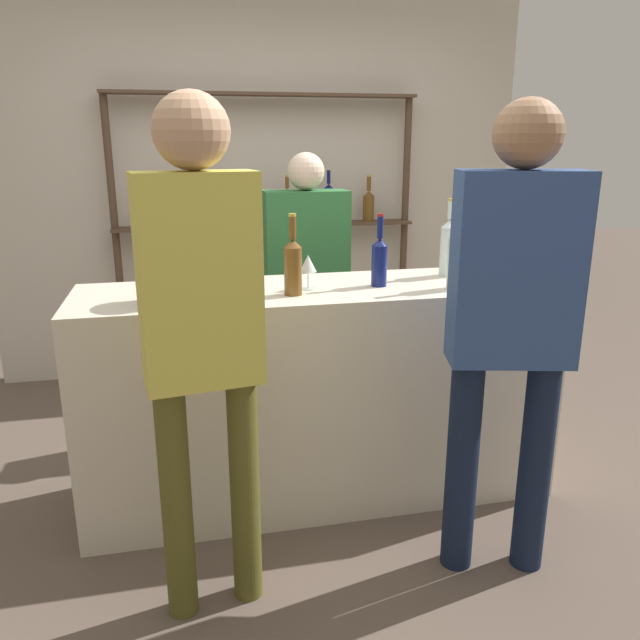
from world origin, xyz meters
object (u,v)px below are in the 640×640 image
(counter_bottle_0, at_px, (379,260))
(ice_bucket, at_px, (169,279))
(counter_bottle_2, at_px, (449,246))
(counter_bottle_3, at_px, (457,257))
(server_behind_counter, at_px, (306,271))
(customer_right, at_px, (512,310))
(customer_left, at_px, (202,319))
(counter_bottle_1, at_px, (293,265))
(wine_glass, at_px, (308,264))

(counter_bottle_0, height_order, ice_bucket, counter_bottle_0)
(counter_bottle_2, height_order, ice_bucket, counter_bottle_2)
(counter_bottle_3, xyz_separation_m, server_behind_counter, (-0.47, 1.00, -0.24))
(counter_bottle_2, relative_size, server_behind_counter, 0.23)
(customer_right, bearing_deg, counter_bottle_2, 6.36)
(counter_bottle_0, height_order, customer_left, customer_left)
(counter_bottle_1, height_order, counter_bottle_3, counter_bottle_3)
(counter_bottle_0, height_order, server_behind_counter, server_behind_counter)
(ice_bucket, bearing_deg, counter_bottle_0, 6.27)
(server_behind_counter, bearing_deg, customer_right, 16.81)
(counter_bottle_2, bearing_deg, counter_bottle_3, -106.99)
(counter_bottle_1, xyz_separation_m, customer_right, (0.70, -0.58, -0.09))
(wine_glass, bearing_deg, counter_bottle_0, -1.76)
(counter_bottle_0, bearing_deg, server_behind_counter, 100.28)
(counter_bottle_1, height_order, counter_bottle_2, counter_bottle_2)
(counter_bottle_1, xyz_separation_m, ice_bucket, (-0.51, -0.02, -0.03))
(ice_bucket, relative_size, customer_right, 0.11)
(wine_glass, relative_size, ice_bucket, 0.74)
(counter_bottle_2, bearing_deg, wine_glass, -169.79)
(ice_bucket, bearing_deg, customer_left, -78.70)
(counter_bottle_1, xyz_separation_m, counter_bottle_3, (0.72, -0.05, 0.01))
(counter_bottle_0, height_order, wine_glass, counter_bottle_0)
(counter_bottle_0, height_order, counter_bottle_2, counter_bottle_2)
(ice_bucket, distance_m, customer_right, 1.34)
(counter_bottle_1, distance_m, wine_glass, 0.12)
(counter_bottle_3, xyz_separation_m, wine_glass, (-0.64, 0.14, -0.03))
(wine_glass, xyz_separation_m, customer_right, (0.62, -0.67, -0.07))
(customer_right, bearing_deg, counter_bottle_0, 37.48)
(counter_bottle_2, relative_size, customer_right, 0.21)
(counter_bottle_3, bearing_deg, ice_bucket, 178.86)
(counter_bottle_0, bearing_deg, customer_right, -66.24)
(ice_bucket, bearing_deg, counter_bottle_2, 10.37)
(counter_bottle_0, xyz_separation_m, ice_bucket, (-0.92, -0.10, -0.02))
(counter_bottle_0, xyz_separation_m, customer_right, (0.29, -0.66, -0.08))
(wine_glass, bearing_deg, counter_bottle_2, 10.21)
(counter_bottle_1, relative_size, counter_bottle_2, 0.93)
(counter_bottle_0, xyz_separation_m, server_behind_counter, (-0.16, 0.87, -0.22))
(counter_bottle_1, bearing_deg, customer_left, -125.61)
(wine_glass, relative_size, server_behind_counter, 0.10)
(counter_bottle_2, xyz_separation_m, customer_right, (-0.10, -0.80, -0.10))
(counter_bottle_3, bearing_deg, counter_bottle_2, 73.01)
(counter_bottle_3, height_order, server_behind_counter, server_behind_counter)
(counter_bottle_0, distance_m, ice_bucket, 0.93)
(counter_bottle_0, relative_size, counter_bottle_3, 0.87)
(ice_bucket, relative_size, customer_left, 0.11)
(counter_bottle_3, relative_size, ice_bucket, 1.80)
(customer_right, bearing_deg, server_behind_counter, 30.05)
(server_behind_counter, bearing_deg, counter_bottle_2, 37.51)
(counter_bottle_3, distance_m, customer_right, 0.55)
(counter_bottle_2, distance_m, ice_bucket, 1.34)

